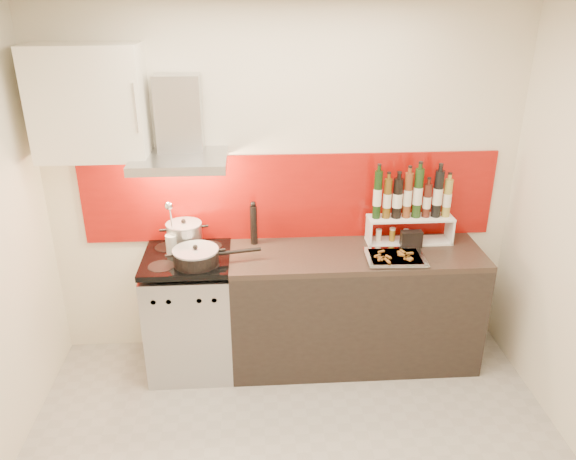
{
  "coord_description": "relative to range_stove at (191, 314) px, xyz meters",
  "views": [
    {
      "loc": [
        -0.22,
        -2.44,
        2.64
      ],
      "look_at": [
        0.0,
        0.95,
        1.15
      ],
      "focal_mm": 35.0,
      "sensor_mm": 36.0,
      "label": 1
    }
  ],
  "objects": [
    {
      "name": "pepper_mill",
      "position": [
        0.47,
        0.2,
        0.62
      ],
      "size": [
        0.05,
        0.05,
        0.33
      ],
      "color": "black",
      "rests_on": "counter"
    },
    {
      "name": "range_stove",
      "position": [
        0.0,
        0.0,
        0.0
      ],
      "size": [
        0.6,
        0.6,
        0.91
      ],
      "color": "#B7B7BA",
      "rests_on": "ground"
    },
    {
      "name": "baking_tray",
      "position": [
        1.44,
        -0.13,
        0.47
      ],
      "size": [
        0.42,
        0.33,
        0.03
      ],
      "color": "silver",
      "rests_on": "counter"
    },
    {
      "name": "range_hood",
      "position": [
        0.0,
        0.14,
        1.3
      ],
      "size": [
        0.62,
        0.5,
        0.61
      ],
      "color": "#B7B7BA",
      "rests_on": "back_wall"
    },
    {
      "name": "step_shelf",
      "position": [
        1.6,
        0.15,
        0.73
      ],
      "size": [
        0.62,
        0.17,
        0.56
      ],
      "color": "white",
      "rests_on": "counter"
    },
    {
      "name": "saute_pan",
      "position": [
        0.09,
        -0.12,
        0.52
      ],
      "size": [
        0.59,
        0.31,
        0.14
      ],
      "color": "black",
      "rests_on": "range_stove"
    },
    {
      "name": "upper_cabinet",
      "position": [
        -0.55,
        0.13,
        1.51
      ],
      "size": [
        0.7,
        0.35,
        0.72
      ],
      "primitive_type": "cube",
      "color": "white",
      "rests_on": "back_wall"
    },
    {
      "name": "back_wall",
      "position": [
        0.7,
        0.3,
        0.86
      ],
      "size": [
        3.4,
        0.02,
        2.6
      ],
      "primitive_type": "cube",
      "color": "silver",
      "rests_on": "ground"
    },
    {
      "name": "stock_pot",
      "position": [
        -0.02,
        0.15,
        0.56
      ],
      "size": [
        0.25,
        0.25,
        0.22
      ],
      "color": "#B7B7BA",
      "rests_on": "range_stove"
    },
    {
      "name": "counter",
      "position": [
        1.2,
        0.0,
        0.01
      ],
      "size": [
        1.8,
        0.6,
        0.9
      ],
      "color": "black",
      "rests_on": "ground"
    },
    {
      "name": "backsplash",
      "position": [
        0.75,
        0.29,
        0.78
      ],
      "size": [
        3.0,
        0.02,
        0.64
      ],
      "primitive_type": "cube",
      "color": "#8F0D07",
      "rests_on": "back_wall"
    },
    {
      "name": "caddy_box",
      "position": [
        1.6,
        0.06,
        0.52
      ],
      "size": [
        0.15,
        0.07,
        0.13
      ],
      "primitive_type": "cube",
      "rotation": [
        0.0,
        0.0,
        0.01
      ],
      "color": "black",
      "rests_on": "counter"
    },
    {
      "name": "utensil_jar",
      "position": [
        -0.1,
        0.05,
        0.58
      ],
      "size": [
        0.09,
        0.13,
        0.42
      ],
      "color": "silver",
      "rests_on": "range_stove"
    }
  ]
}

